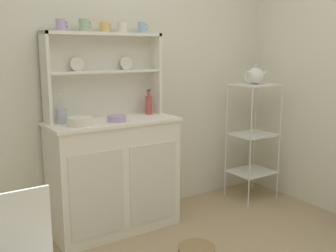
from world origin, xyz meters
name	(u,v)px	position (x,y,z in m)	size (l,w,h in m)	color
wall_back	(116,72)	(0.00, 1.62, 1.25)	(3.84, 0.05, 2.50)	silver
hutch_cabinet	(114,174)	(-0.16, 1.37, 0.46)	(1.02, 0.45, 0.90)	white
hutch_shelf_unit	(103,68)	(-0.16, 1.53, 1.29)	(0.95, 0.18, 0.67)	silver
bakers_rack	(253,130)	(1.25, 1.25, 0.68)	(0.40, 0.35, 1.12)	silver
cup_lilac_0	(61,25)	(-0.49, 1.49, 1.61)	(0.08, 0.07, 0.09)	#B79ECC
cup_sage_1	(84,25)	(-0.32, 1.49, 1.61)	(0.09, 0.08, 0.09)	#9EB78E
cup_gold_2	(105,27)	(-0.15, 1.49, 1.60)	(0.09, 0.07, 0.08)	#DBB760
cup_cream_3	(122,27)	(0.00, 1.49, 1.61)	(0.10, 0.08, 0.08)	silver
cup_sky_4	(142,28)	(0.18, 1.49, 1.61)	(0.08, 0.06, 0.09)	#8EB2D1
bowl_mixing_large	(79,121)	(-0.46, 1.29, 0.93)	(0.18, 0.18, 0.06)	silver
bowl_floral_medium	(117,118)	(-0.16, 1.29, 0.92)	(0.14, 0.14, 0.05)	#B79ECC
jam_bottle	(149,104)	(0.21, 1.45, 0.98)	(0.06, 0.06, 0.21)	#B74C47
utensil_jar	(62,116)	(-0.54, 1.44, 0.96)	(0.08, 0.08, 0.23)	#B2B7C6
porcelain_teapot	(255,76)	(1.25, 1.25, 1.20)	(0.24, 0.15, 0.18)	white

